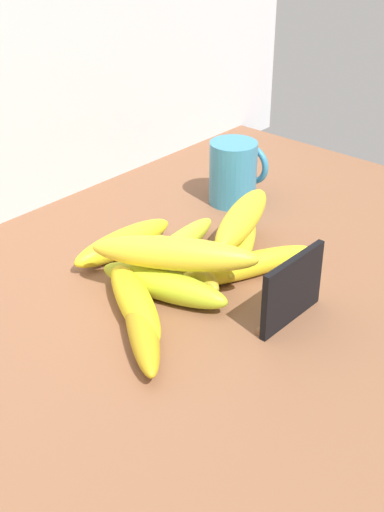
{
  "coord_description": "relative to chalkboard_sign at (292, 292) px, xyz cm",
  "views": [
    {
      "loc": [
        -53.13,
        -44.31,
        50.55
      ],
      "look_at": [
        2.23,
        4.61,
        8.0
      ],
      "focal_mm": 49.11,
      "sensor_mm": 36.0,
      "label": 1
    }
  ],
  "objects": [
    {
      "name": "banana_6",
      "position": [
        -0.65,
        16.12,
        -2.11
      ],
      "size": [
        8.18,
        16.26,
        3.5
      ],
      "primitive_type": "ellipsoid",
      "rotation": [
        0.0,
        0.0,
        1.26
      ],
      "color": "gold",
      "rests_on": "counter_top"
    },
    {
      "name": "banana_9",
      "position": [
        8.52,
        13.95,
        1.49
      ],
      "size": [
        18.15,
        9.9,
        4.16
      ],
      "primitive_type": "ellipsoid",
      "rotation": [
        0.0,
        0.0,
        3.48
      ],
      "color": "yellow",
      "rests_on": "banana_0"
    },
    {
      "name": "banana_8",
      "position": [
        -5.51,
        13.55,
        2.13
      ],
      "size": [
        14.38,
        19.4,
        4.11
      ],
      "primitive_type": "ellipsoid",
      "rotation": [
        0.0,
        0.0,
        5.28
      ],
      "color": "yellow",
      "rests_on": "banana_2"
    },
    {
      "name": "banana_2",
      "position": [
        -6.56,
        14.16,
        -1.89
      ],
      "size": [
        7.87,
        17.79,
        3.93
      ],
      "primitive_type": "ellipsoid",
      "rotation": [
        0.0,
        0.0,
        4.95
      ],
      "color": "#ACC326",
      "rests_on": "counter_top"
    },
    {
      "name": "banana_4",
      "position": [
        -2.19,
        25.8,
        -2.02
      ],
      "size": [
        16.68,
        4.47,
        3.68
      ],
      "primitive_type": "ellipsoid",
      "rotation": [
        0.0,
        0.0,
        6.23
      ],
      "color": "yellow",
      "rests_on": "counter_top"
    },
    {
      "name": "banana_0",
      "position": [
        7.63,
        13.31,
        -2.22
      ],
      "size": [
        15.92,
        10.54,
        3.27
      ],
      "primitive_type": "ellipsoid",
      "rotation": [
        0.0,
        0.0,
        3.63
      ],
      "color": "yellow",
      "rests_on": "counter_top"
    },
    {
      "name": "chalkboard_sign",
      "position": [
        0.0,
        0.0,
        0.0
      ],
      "size": [
        11.0,
        1.8,
        8.4
      ],
      "color": "black",
      "rests_on": "counter_top"
    },
    {
      "name": "coffee_mug",
      "position": [
        20.92,
        25.09,
        1.07
      ],
      "size": [
        8.83,
        7.33,
        9.86
      ],
      "color": "teal",
      "rests_on": "counter_top"
    },
    {
      "name": "banana_7",
      "position": [
        -13.43,
        11.17,
        -2.12
      ],
      "size": [
        15.37,
        18.01,
        3.48
      ],
      "primitive_type": "ellipsoid",
      "rotation": [
        0.0,
        0.0,
        4.04
      ],
      "color": "gold",
      "rests_on": "counter_top"
    },
    {
      "name": "counter_top",
      "position": [
        -5.15,
        8.13,
        -5.36
      ],
      "size": [
        110.0,
        76.0,
        3.0
      ],
      "primitive_type": "cube",
      "color": "brown",
      "rests_on": "ground"
    },
    {
      "name": "banana_5",
      "position": [
        -11.35,
        14.34,
        -1.89
      ],
      "size": [
        12.13,
        17.2,
        3.94
      ],
      "primitive_type": "ellipsoid",
      "rotation": [
        0.0,
        0.0,
        4.19
      ],
      "color": "yellow",
      "rests_on": "counter_top"
    },
    {
      "name": "banana_1",
      "position": [
        3.91,
        9.86,
        -2.22
      ],
      "size": [
        20.33,
        11.01,
        3.27
      ],
      "primitive_type": "ellipsoid",
      "rotation": [
        0.0,
        0.0,
        2.74
      ],
      "color": "yellow",
      "rests_on": "counter_top"
    },
    {
      "name": "banana_3",
      "position": [
        1.62,
        19.87,
        -2.24
      ],
      "size": [
        19.42,
        6.64,
        3.24
      ],
      "primitive_type": "ellipsoid",
      "rotation": [
        0.0,
        0.0,
        0.18
      ],
      "color": "gold",
      "rests_on": "counter_top"
    }
  ]
}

